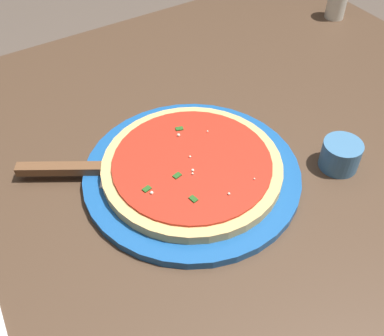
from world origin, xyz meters
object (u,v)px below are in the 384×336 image
Objects in this scene: pizza at (192,166)px; cup_small_sauce at (341,155)px; pizza_server at (86,169)px; parmesan_shaker at (337,2)px; serving_plate at (192,174)px.

pizza is 4.49× the size of cup_small_sauce.
pizza is 1.30× the size of pizza_server.
cup_small_sauce is 0.50m from parmesan_shaker.
pizza_server is at bearing -27.94° from cup_small_sauce.
parmesan_shaker reaches higher than pizza_server.
serving_plate is at bearing 148.82° from pizza_server.
pizza_server is at bearing -31.19° from pizza.
pizza_server is at bearing -31.18° from serving_plate.
pizza reaches higher than pizza_server.
parmesan_shaker is (-0.34, -0.36, 0.01)m from cup_small_sauce.
pizza is 0.61m from parmesan_shaker.
pizza is at bearing 148.81° from pizza_server.
parmesan_shaker is at bearing -165.57° from pizza_server.
cup_small_sauce reaches higher than pizza_server.
pizza_server reaches higher than serving_plate.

